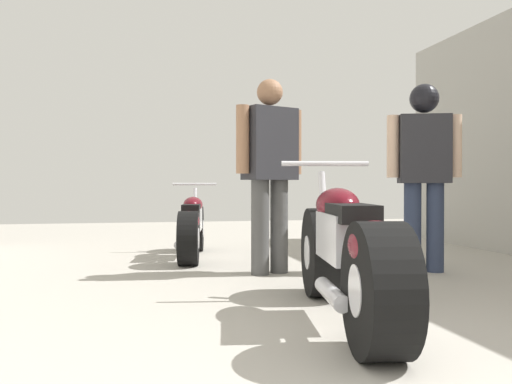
% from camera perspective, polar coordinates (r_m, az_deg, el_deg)
% --- Properties ---
extents(ground_plane, '(15.90, 15.90, 0.00)m').
position_cam_1_polar(ground_plane, '(4.16, 2.36, -10.14)').
color(ground_plane, '#A8A399').
extents(motorcycle_maroon_cruiser, '(0.66, 2.04, 0.95)m').
position_cam_1_polar(motorcycle_maroon_cruiser, '(3.19, 9.30, -6.33)').
color(motorcycle_maroon_cruiser, black).
rests_on(motorcycle_maroon_cruiser, ground_plane).
extents(motorcycle_black_naked, '(0.57, 1.74, 0.81)m').
position_cam_1_polar(motorcycle_black_naked, '(5.98, -6.66, -3.60)').
color(motorcycle_black_naked, black).
rests_on(motorcycle_black_naked, ground_plane).
extents(mechanic_in_blue, '(0.68, 0.40, 1.72)m').
position_cam_1_polar(mechanic_in_blue, '(4.88, 1.44, 2.93)').
color(mechanic_in_blue, '#4C4C4C').
rests_on(mechanic_in_blue, ground_plane).
extents(mechanic_with_helmet, '(0.66, 0.36, 1.70)m').
position_cam_1_polar(mechanic_with_helmet, '(5.21, 16.97, 3.25)').
color(mechanic_with_helmet, '#2D3851').
rests_on(mechanic_with_helmet, ground_plane).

